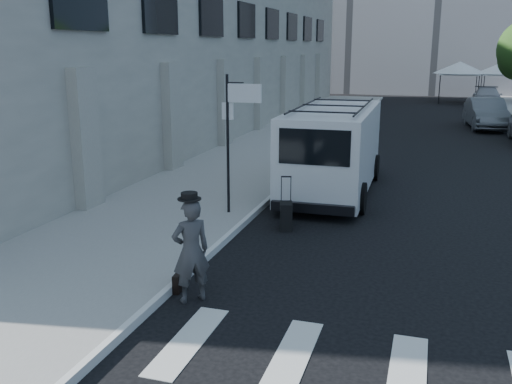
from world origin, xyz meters
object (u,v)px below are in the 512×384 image
Objects in this scene: suitcase at (286,216)px; cargo_van at (334,149)px; parked_car_b at (486,113)px; briefcase at (179,281)px; businessman at (191,251)px; parked_car_c at (487,97)px.

suitcase is 0.19× the size of cargo_van.
briefcase is at bearing -111.14° from parked_car_b.
cargo_van reaches higher than businessman.
briefcase is 0.09× the size of parked_car_c.
suitcase is at bearing -111.61° from parked_car_b.
parked_car_b is 1.02× the size of parked_car_c.
suitcase is 0.26× the size of parked_car_c.
businessman is 8.55m from cargo_van.
suitcase is at bearing -100.21° from parked_car_c.
briefcase is 0.06× the size of cargo_van.
parked_car_c reaches higher than suitcase.
briefcase is 0.09× the size of parked_car_b.
businessman is 4.15× the size of briefcase.
suitcase is 33.54m from parked_car_c.
businessman is 25.57m from parked_car_b.
suitcase is (0.56, 4.37, -0.57)m from businessman.
briefcase is at bearing -100.57° from cargo_van.
cargo_van is (0.99, 8.48, 0.40)m from businessman.
briefcase is (-0.40, 0.34, -0.74)m from businessman.
parked_car_c is at bearing 73.11° from briefcase.
briefcase is at bearing -100.37° from parked_car_c.
briefcase is 37.69m from parked_car_c.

